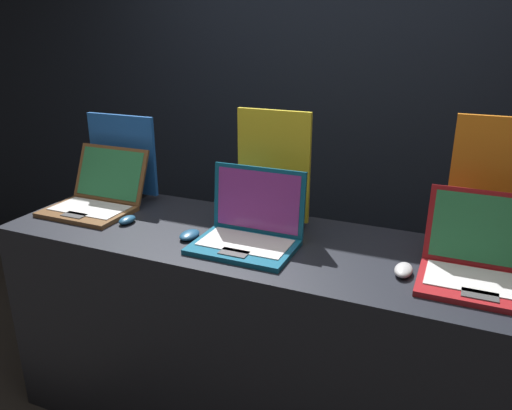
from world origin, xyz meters
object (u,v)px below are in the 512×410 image
at_px(laptop_middle, 249,228).
at_px(laptop_back, 482,263).
at_px(promo_stand_front, 123,158).
at_px(laptop_front, 97,196).
at_px(promo_stand_middle, 273,171).
at_px(promo_stand_back, 490,190).
at_px(mouse_front, 127,220).
at_px(mouse_back, 404,270).
at_px(mouse_middle, 189,235).

relative_size(laptop_middle, laptop_back, 1.00).
bearing_deg(promo_stand_front, laptop_front, -90.00).
distance_m(laptop_middle, promo_stand_middle, 0.31).
bearing_deg(laptop_back, promo_stand_middle, 165.40).
height_order(laptop_middle, promo_stand_back, promo_stand_back).
height_order(mouse_front, laptop_middle, laptop_middle).
xyz_separation_m(laptop_middle, mouse_back, (0.61, -0.02, -0.05)).
distance_m(laptop_front, promo_stand_front, 0.26).
distance_m(laptop_front, promo_stand_middle, 0.87).
bearing_deg(promo_stand_middle, mouse_front, -155.69).
relative_size(laptop_front, promo_stand_back, 0.75).
distance_m(mouse_back, promo_stand_back, 0.46).
distance_m(mouse_front, promo_stand_middle, 0.69).
relative_size(mouse_middle, promo_stand_middle, 0.22).
height_order(laptop_back, promo_stand_back, promo_stand_back).
relative_size(laptop_front, promo_stand_middle, 0.79).
bearing_deg(promo_stand_back, promo_stand_front, 179.35).
bearing_deg(mouse_middle, laptop_front, 167.33).
distance_m(mouse_front, promo_stand_back, 1.50).
height_order(mouse_middle, laptop_back, laptop_back).
bearing_deg(laptop_front, mouse_back, -4.32).
bearing_deg(mouse_back, mouse_front, 179.42).
bearing_deg(laptop_back, promo_stand_back, 90.00).
relative_size(laptop_back, promo_stand_back, 0.76).
bearing_deg(promo_stand_front, mouse_front, -52.16).
distance_m(promo_stand_front, promo_stand_back, 1.70).
relative_size(laptop_middle, promo_stand_middle, 0.80).
bearing_deg(mouse_front, mouse_middle, -5.86).
xyz_separation_m(laptop_middle, promo_stand_back, (0.86, 0.29, 0.19)).
bearing_deg(laptop_front, mouse_front, -21.47).
height_order(laptop_middle, mouse_middle, laptop_middle).
height_order(mouse_back, promo_stand_back, promo_stand_back).
xyz_separation_m(mouse_back, promo_stand_back, (0.25, 0.31, 0.24)).
relative_size(promo_stand_middle, promo_stand_back, 0.95).
xyz_separation_m(mouse_middle, laptop_back, (1.11, 0.08, 0.05)).
bearing_deg(laptop_middle, mouse_middle, -169.55).
xyz_separation_m(mouse_front, laptop_back, (1.45, 0.04, 0.05)).
bearing_deg(mouse_front, laptop_middle, 1.09).
bearing_deg(laptop_back, mouse_front, -178.25).
distance_m(promo_stand_middle, laptop_back, 0.90).
bearing_deg(laptop_back, laptop_front, 178.21).
xyz_separation_m(laptop_front, mouse_front, (0.25, -0.10, -0.05)).
height_order(laptop_front, promo_stand_middle, promo_stand_middle).
distance_m(laptop_middle, promo_stand_back, 0.92).
xyz_separation_m(laptop_front, promo_stand_back, (1.69, 0.20, 0.19)).
xyz_separation_m(promo_stand_front, laptop_back, (1.69, -0.27, -0.13)).
relative_size(laptop_front, mouse_front, 4.14).
height_order(promo_stand_middle, mouse_back, promo_stand_middle).
xyz_separation_m(promo_stand_front, promo_stand_middle, (0.84, -0.05, 0.04)).
relative_size(promo_stand_middle, laptop_back, 1.25).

